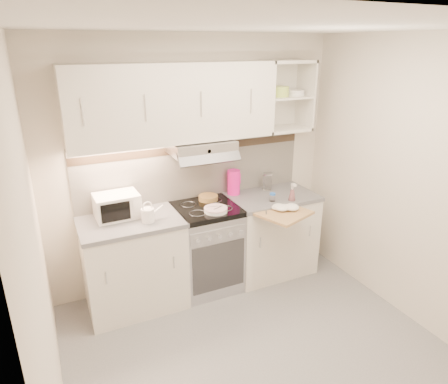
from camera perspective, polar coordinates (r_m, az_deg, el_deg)
The scene contains 17 objects.
ground at distance 3.57m, azimuth 5.10°, elevation -21.94°, with size 3.00×3.00×0.00m, color gray.
room_shell at distance 3.06m, azimuth 2.64°, elevation 5.77°, with size 3.04×2.84×2.52m.
base_cabinet_left at distance 3.94m, azimuth -12.73°, elevation -10.16°, with size 0.90×0.60×0.86m, color silver.
worktop_left at distance 3.73m, azimuth -13.26°, elevation -4.19°, with size 0.92×0.62×0.04m, color slate.
base_cabinet_right at distance 4.43m, azimuth 6.56°, elevation -6.10°, with size 0.90×0.60×0.86m, color silver.
worktop_right at distance 4.25m, azimuth 6.80°, elevation -0.66°, with size 0.92×0.62×0.04m, color slate.
electric_range at distance 4.11m, azimuth -2.46°, elevation -7.87°, with size 0.60×0.60×0.90m.
microwave at distance 3.77m, azimuth -15.05°, elevation -1.91°, with size 0.40×0.31×0.22m.
watering_can at distance 3.63m, azimuth -10.73°, elevation -3.14°, with size 0.23×0.12×0.19m.
plate_stack at distance 3.79m, azimuth -1.19°, elevation -2.53°, with size 0.22×0.22×0.05m.
bread_loaf at distance 4.07m, azimuth -2.26°, elevation -0.82°, with size 0.20×0.20×0.05m, color olive.
pink_pitcher at distance 4.20m, azimuth 1.41°, elevation 1.42°, with size 0.14×0.13×0.26m.
glass_jar at distance 4.35m, azimuth 6.21°, elevation 1.50°, with size 0.10×0.10×0.19m.
spice_jar at distance 4.06m, azimuth 6.94°, elevation -0.72°, with size 0.06×0.06×0.09m.
spray_bottle at distance 4.10m, azimuth 9.72°, elevation -0.19°, with size 0.07×0.07×0.19m.
cutting_board at distance 3.87m, azimuth 8.50°, elevation -3.03°, with size 0.45×0.41×0.02m, color #A58657.
dish_towel at distance 3.90m, azimuth 8.78°, elevation -2.16°, with size 0.25×0.21×0.07m, color white, non-canonical shape.
Camera 1 is at (-1.39, -2.25, 2.40)m, focal length 32.00 mm.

